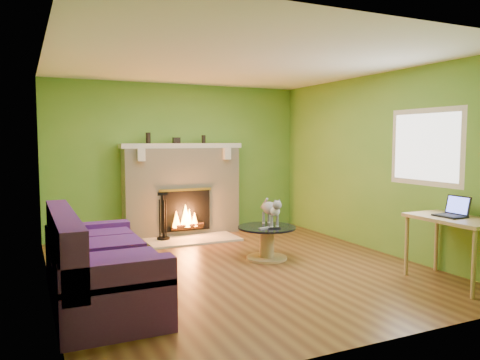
# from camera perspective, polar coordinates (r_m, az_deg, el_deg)

# --- Properties ---
(floor) EXTENTS (5.00, 5.00, 0.00)m
(floor) POSITION_cam_1_polar(r_m,az_deg,el_deg) (6.12, -0.13, -10.64)
(floor) COLOR #5B301A
(floor) RESTS_ON ground
(ceiling) EXTENTS (5.00, 5.00, 0.00)m
(ceiling) POSITION_cam_1_polar(r_m,az_deg,el_deg) (5.97, -0.14, 14.14)
(ceiling) COLOR white
(ceiling) RESTS_ON wall_back
(wall_back) EXTENTS (5.00, 0.00, 5.00)m
(wall_back) POSITION_cam_1_polar(r_m,az_deg,el_deg) (8.24, -7.49, 2.52)
(wall_back) COLOR #538E2E
(wall_back) RESTS_ON floor
(wall_front) EXTENTS (5.00, 0.00, 5.00)m
(wall_front) POSITION_cam_1_polar(r_m,az_deg,el_deg) (3.80, 15.98, -0.49)
(wall_front) COLOR #538E2E
(wall_front) RESTS_ON floor
(wall_left) EXTENTS (0.00, 5.00, 5.00)m
(wall_left) POSITION_cam_1_polar(r_m,az_deg,el_deg) (5.36, -22.49, 0.87)
(wall_left) COLOR #538E2E
(wall_left) RESTS_ON floor
(wall_right) EXTENTS (0.00, 5.00, 5.00)m
(wall_right) POSITION_cam_1_polar(r_m,az_deg,el_deg) (7.15, 16.45, 1.99)
(wall_right) COLOR #538E2E
(wall_right) RESTS_ON floor
(window_frame) EXTENTS (0.00, 1.20, 1.20)m
(window_frame) POSITION_cam_1_polar(r_m,az_deg,el_deg) (6.49, 21.71, 3.76)
(window_frame) COLOR silver
(window_frame) RESTS_ON wall_right
(window_pane) EXTENTS (0.00, 1.06, 1.06)m
(window_pane) POSITION_cam_1_polar(r_m,az_deg,el_deg) (6.49, 21.66, 3.76)
(window_pane) COLOR white
(window_pane) RESTS_ON wall_right
(fireplace) EXTENTS (2.10, 0.46, 1.58)m
(fireplace) POSITION_cam_1_polar(r_m,az_deg,el_deg) (8.10, -7.05, -1.26)
(fireplace) COLOR beige
(fireplace) RESTS_ON floor
(hearth) EXTENTS (1.50, 0.75, 0.03)m
(hearth) POSITION_cam_1_polar(r_m,az_deg,el_deg) (7.74, -5.80, -7.22)
(hearth) COLOR beige
(hearth) RESTS_ON floor
(mantel) EXTENTS (2.10, 0.28, 0.08)m
(mantel) POSITION_cam_1_polar(r_m,az_deg,el_deg) (8.04, -7.07, 4.17)
(mantel) COLOR beige
(mantel) RESTS_ON fireplace
(sofa) EXTENTS (0.95, 2.10, 0.94)m
(sofa) POSITION_cam_1_polar(r_m,az_deg,el_deg) (5.00, -17.24, -10.15)
(sofa) COLOR #4E1B69
(sofa) RESTS_ON floor
(coffee_table) EXTENTS (0.80, 0.80, 0.45)m
(coffee_table) POSITION_cam_1_polar(r_m,az_deg,el_deg) (6.50, 3.28, -7.35)
(coffee_table) COLOR tan
(coffee_table) RESTS_ON floor
(desk) EXTENTS (0.60, 1.03, 0.76)m
(desk) POSITION_cam_1_polar(r_m,az_deg,el_deg) (5.87, 24.67, -5.06)
(desk) COLOR tan
(desk) RESTS_ON floor
(cat) EXTENTS (0.31, 0.65, 0.39)m
(cat) POSITION_cam_1_polar(r_m,az_deg,el_deg) (6.51, 3.71, -3.85)
(cat) COLOR slate
(cat) RESTS_ON coffee_table
(remote_silver) EXTENTS (0.18, 0.08, 0.02)m
(remote_silver) POSITION_cam_1_polar(r_m,az_deg,el_deg) (6.31, 3.01, -5.86)
(remote_silver) COLOR gray
(remote_silver) RESTS_ON coffee_table
(remote_black) EXTENTS (0.16, 0.06, 0.02)m
(remote_black) POSITION_cam_1_polar(r_m,az_deg,el_deg) (6.32, 4.23, -5.87)
(remote_black) COLOR black
(remote_black) RESTS_ON coffee_table
(laptop) EXTENTS (0.28, 0.32, 0.24)m
(laptop) POSITION_cam_1_polar(r_m,az_deg,el_deg) (5.86, 24.25, -2.95)
(laptop) COLOR black
(laptop) RESTS_ON desk
(fire_tools) EXTENTS (0.21, 0.21, 0.77)m
(fire_tools) POSITION_cam_1_polar(r_m,az_deg,el_deg) (7.68, -9.36, -4.31)
(fire_tools) COLOR black
(fire_tools) RESTS_ON hearth
(mantel_vase_left) EXTENTS (0.08, 0.08, 0.18)m
(mantel_vase_left) POSITION_cam_1_polar(r_m,az_deg,el_deg) (7.91, -11.13, 5.05)
(mantel_vase_left) COLOR black
(mantel_vase_left) RESTS_ON mantel
(mantel_vase_right) EXTENTS (0.07, 0.07, 0.14)m
(mantel_vase_right) POSITION_cam_1_polar(r_m,az_deg,el_deg) (8.20, -4.47, 4.98)
(mantel_vase_right) COLOR black
(mantel_vase_right) RESTS_ON mantel
(mantel_box) EXTENTS (0.12, 0.08, 0.10)m
(mantel_box) POSITION_cam_1_polar(r_m,az_deg,el_deg) (8.04, -7.75, 4.81)
(mantel_box) COLOR black
(mantel_box) RESTS_ON mantel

